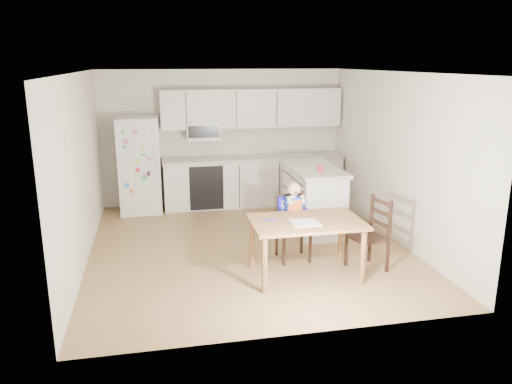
{
  "coord_description": "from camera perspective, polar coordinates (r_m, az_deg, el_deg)",
  "views": [
    {
      "loc": [
        -1.28,
        -6.78,
        2.66
      ],
      "look_at": [
        0.01,
        -0.56,
        0.98
      ],
      "focal_mm": 35.0,
      "sensor_mm": 36.0,
      "label": 1
    }
  ],
  "objects": [
    {
      "name": "toddler_spoon",
      "position": [
        6.18,
        1.57,
        -3.17
      ],
      "size": [
        0.12,
        0.06,
        0.02
      ],
      "primitive_type": "cylinder",
      "rotation": [
        0.0,
        1.57,
        0.35
      ],
      "color": "#1C16B3",
      "rests_on": "dining_table"
    },
    {
      "name": "refrigerator",
      "position": [
        9.12,
        -13.18,
        3.01
      ],
      "size": [
        0.72,
        0.7,
        1.7
      ],
      "primitive_type": "cube",
      "color": "silver",
      "rests_on": "ground"
    },
    {
      "name": "chair_side",
      "position": [
        6.66,
        13.34,
        -4.15
      ],
      "size": [
        0.5,
        0.5,
        0.95
      ],
      "rotation": [
        0.0,
        0.0,
        -1.36
      ],
      "color": "black",
      "rests_on": "ground"
    },
    {
      "name": "napkin",
      "position": [
        6.1,
        5.62,
        -3.5
      ],
      "size": [
        0.34,
        0.3,
        0.01
      ],
      "primitive_type": "cube",
      "color": "#AAABAF",
      "rests_on": "dining_table"
    },
    {
      "name": "red_cup",
      "position": [
        7.59,
        7.34,
        2.7
      ],
      "size": [
        0.08,
        0.08,
        0.1
      ],
      "primitive_type": "cylinder",
      "color": "red",
      "rests_on": "kitchen_island"
    },
    {
      "name": "kitchen_island",
      "position": [
        8.02,
        6.57,
        -0.73
      ],
      "size": [
        0.73,
        1.4,
        1.03
      ],
      "color": "silver",
      "rests_on": "ground"
    },
    {
      "name": "room",
      "position": [
        7.5,
        -1.67,
        4.01
      ],
      "size": [
        4.52,
        5.01,
        2.51
      ],
      "color": "olive",
      "rests_on": "ground"
    },
    {
      "name": "kitchen_run",
      "position": [
        9.37,
        -0.52,
        3.88
      ],
      "size": [
        3.37,
        0.62,
        2.15
      ],
      "color": "silver",
      "rests_on": "ground"
    },
    {
      "name": "dining_table",
      "position": [
        6.23,
        5.76,
        -4.12
      ],
      "size": [
        1.38,
        0.89,
        0.74
      ],
      "color": "brown",
      "rests_on": "ground"
    },
    {
      "name": "chair_booster",
      "position": [
        6.79,
        4.21,
        -2.38
      ],
      "size": [
        0.42,
        0.42,
        1.08
      ],
      "rotation": [
        0.0,
        0.0,
        0.03
      ],
      "color": "black",
      "rests_on": "ground"
    }
  ]
}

